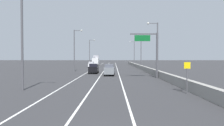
{
  "coord_description": "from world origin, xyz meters",
  "views": [
    {
      "loc": [
        0.42,
        -7.73,
        3.49
      ],
      "look_at": [
        0.01,
        50.95,
        1.83
      ],
      "focal_mm": 34.26,
      "sensor_mm": 36.0,
      "label": 1
    }
  ],
  "objects_px": {
    "speed_advisory_sign": "(187,75)",
    "box_truck": "(96,61)",
    "car_black_0": "(94,69)",
    "lamp_post_right_second": "(156,45)",
    "overhead_sign_gantry": "(153,50)",
    "lamp_post_left_far": "(90,51)",
    "lamp_post_left_mid": "(75,47)",
    "car_white_1": "(91,65)",
    "lamp_post_right_third": "(140,49)",
    "car_gray_2": "(109,70)",
    "lamp_post_right_fourth": "(134,51)",
    "lamp_post_left_near": "(24,35)"
  },
  "relations": [
    {
      "from": "lamp_post_left_mid",
      "to": "car_white_1",
      "type": "height_order",
      "value": "lamp_post_left_mid"
    },
    {
      "from": "lamp_post_left_near",
      "to": "car_black_0",
      "type": "bearing_deg",
      "value": 77.55
    },
    {
      "from": "lamp_post_right_second",
      "to": "lamp_post_right_third",
      "type": "relative_size",
      "value": 1.0
    },
    {
      "from": "box_truck",
      "to": "lamp_post_right_fourth",
      "type": "bearing_deg",
      "value": 17.68
    },
    {
      "from": "lamp_post_right_second",
      "to": "lamp_post_right_fourth",
      "type": "bearing_deg",
      "value": 89.56
    },
    {
      "from": "overhead_sign_gantry",
      "to": "lamp_post_left_far",
      "type": "xyz_separation_m",
      "value": [
        -15.44,
        46.31,
        1.09
      ]
    },
    {
      "from": "lamp_post_left_mid",
      "to": "lamp_post_left_far",
      "type": "distance_m",
      "value": 29.79
    },
    {
      "from": "lamp_post_right_fourth",
      "to": "car_white_1",
      "type": "xyz_separation_m",
      "value": [
        -15.77,
        -21.25,
        -4.85
      ]
    },
    {
      "from": "lamp_post_left_far",
      "to": "car_white_1",
      "type": "xyz_separation_m",
      "value": [
        1.73,
        -12.36,
        -4.85
      ]
    },
    {
      "from": "car_gray_2",
      "to": "box_truck",
      "type": "height_order",
      "value": "box_truck"
    },
    {
      "from": "lamp_post_right_fourth",
      "to": "lamp_post_left_mid",
      "type": "xyz_separation_m",
      "value": [
        -17.88,
        -38.68,
        0.0
      ]
    },
    {
      "from": "lamp_post_left_near",
      "to": "speed_advisory_sign",
      "type": "bearing_deg",
      "value": -7.32
    },
    {
      "from": "lamp_post_right_second",
      "to": "car_white_1",
      "type": "distance_m",
      "value": 32.65
    },
    {
      "from": "car_gray_2",
      "to": "car_black_0",
      "type": "bearing_deg",
      "value": 123.41
    },
    {
      "from": "lamp_post_left_mid",
      "to": "lamp_post_right_third",
      "type": "bearing_deg",
      "value": 38.29
    },
    {
      "from": "lamp_post_right_second",
      "to": "box_truck",
      "type": "height_order",
      "value": "lamp_post_right_second"
    },
    {
      "from": "lamp_post_right_fourth",
      "to": "lamp_post_right_second",
      "type": "bearing_deg",
      "value": -90.44
    },
    {
      "from": "lamp_post_right_fourth",
      "to": "lamp_post_left_mid",
      "type": "height_order",
      "value": "same"
    },
    {
      "from": "overhead_sign_gantry",
      "to": "speed_advisory_sign",
      "type": "relative_size",
      "value": 2.5
    },
    {
      "from": "lamp_post_left_far",
      "to": "overhead_sign_gantry",
      "type": "bearing_deg",
      "value": -71.57
    },
    {
      "from": "speed_advisory_sign",
      "to": "car_white_1",
      "type": "distance_m",
      "value": 51.29
    },
    {
      "from": "car_black_0",
      "to": "car_gray_2",
      "type": "relative_size",
      "value": 1.04
    },
    {
      "from": "lamp_post_right_third",
      "to": "car_gray_2",
      "type": "bearing_deg",
      "value": -109.16
    },
    {
      "from": "car_black_0",
      "to": "car_gray_2",
      "type": "xyz_separation_m",
      "value": [
        3.45,
        -5.23,
        0.03
      ]
    },
    {
      "from": "lamp_post_right_third",
      "to": "car_gray_2",
      "type": "relative_size",
      "value": 2.41
    },
    {
      "from": "lamp_post_right_fourth",
      "to": "lamp_post_left_far",
      "type": "height_order",
      "value": "same"
    },
    {
      "from": "overhead_sign_gantry",
      "to": "lamp_post_right_fourth",
      "type": "bearing_deg",
      "value": 87.86
    },
    {
      "from": "lamp_post_left_near",
      "to": "box_truck",
      "type": "distance_m",
      "value": 63.62
    },
    {
      "from": "lamp_post_right_second",
      "to": "car_gray_2",
      "type": "xyz_separation_m",
      "value": [
        -8.94,
        -1.07,
        -4.76
      ]
    },
    {
      "from": "overhead_sign_gantry",
      "to": "speed_advisory_sign",
      "type": "bearing_deg",
      "value": -88.35
    },
    {
      "from": "lamp_post_right_third",
      "to": "lamp_post_left_near",
      "type": "distance_m",
      "value": 47.03
    },
    {
      "from": "lamp_post_right_second",
      "to": "lamp_post_right_third",
      "type": "xyz_separation_m",
      "value": [
        0.06,
        24.82,
        0.0
      ]
    },
    {
      "from": "lamp_post_left_far",
      "to": "car_white_1",
      "type": "bearing_deg",
      "value": -82.04
    },
    {
      "from": "lamp_post_right_third",
      "to": "car_black_0",
      "type": "relative_size",
      "value": 2.33
    },
    {
      "from": "overhead_sign_gantry",
      "to": "lamp_post_left_mid",
      "type": "distance_m",
      "value": 22.91
    },
    {
      "from": "car_white_1",
      "to": "car_gray_2",
      "type": "relative_size",
      "value": 1.1
    },
    {
      "from": "car_gray_2",
      "to": "lamp_post_right_third",
      "type": "bearing_deg",
      "value": 70.84
    },
    {
      "from": "lamp_post_left_near",
      "to": "lamp_post_left_far",
      "type": "bearing_deg",
      "value": 89.66
    },
    {
      "from": "lamp_post_right_fourth",
      "to": "lamp_post_left_far",
      "type": "bearing_deg",
      "value": -153.06
    },
    {
      "from": "speed_advisory_sign",
      "to": "box_truck",
      "type": "bearing_deg",
      "value": 102.1
    },
    {
      "from": "lamp_post_left_mid",
      "to": "box_truck",
      "type": "relative_size",
      "value": 1.32
    },
    {
      "from": "lamp_post_left_near",
      "to": "lamp_post_left_mid",
      "type": "height_order",
      "value": "same"
    },
    {
      "from": "lamp_post_left_near",
      "to": "car_black_0",
      "type": "xyz_separation_m",
      "value": [
        5.07,
        22.97,
        -4.79
      ]
    },
    {
      "from": "lamp_post_right_fourth",
      "to": "lamp_post_left_far",
      "type": "distance_m",
      "value": 19.63
    },
    {
      "from": "lamp_post_left_mid",
      "to": "lamp_post_right_second",
      "type": "bearing_deg",
      "value": -32.08
    },
    {
      "from": "lamp_post_right_third",
      "to": "lamp_post_left_mid",
      "type": "distance_m",
      "value": 22.36
    },
    {
      "from": "car_black_0",
      "to": "lamp_post_right_second",
      "type": "bearing_deg",
      "value": -18.54
    },
    {
      "from": "speed_advisory_sign",
      "to": "lamp_post_right_third",
      "type": "height_order",
      "value": "lamp_post_right_third"
    },
    {
      "from": "car_gray_2",
      "to": "speed_advisory_sign",
      "type": "bearing_deg",
      "value": -68.76
    },
    {
      "from": "car_black_0",
      "to": "box_truck",
      "type": "bearing_deg",
      "value": 94.08
    }
  ]
}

